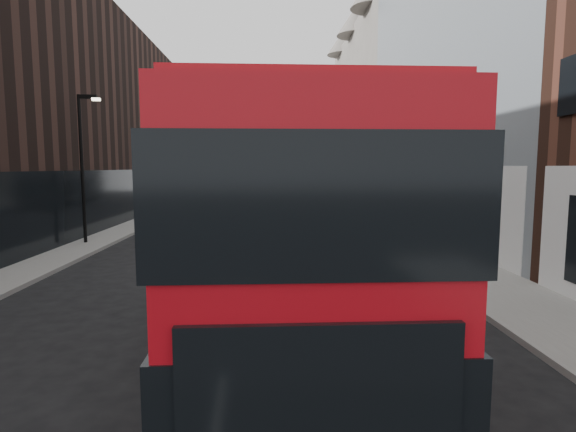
{
  "coord_description": "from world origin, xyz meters",
  "views": [
    {
      "loc": [
        0.72,
        -3.8,
        3.76
      ],
      "look_at": [
        1.14,
        7.77,
        2.5
      ],
      "focal_mm": 28.0,
      "sensor_mm": 36.0,
      "label": 1
    }
  ],
  "objects": [
    {
      "name": "car_b",
      "position": [
        1.17,
        26.0,
        0.69
      ],
      "size": [
        1.93,
        4.3,
        1.37
      ],
      "primitive_type": "imported",
      "rotation": [
        0.0,
        0.0,
        0.12
      ],
      "color": "#9A9CA2",
      "rests_on": "ground"
    },
    {
      "name": "street_lamp",
      "position": [
        -8.22,
        18.0,
        4.18
      ],
      "size": [
        1.06,
        0.22,
        7.0
      ],
      "color": "black",
      "rests_on": "sidewalk_left"
    },
    {
      "name": "building_left_mid",
      "position": [
        -11.5,
        30.0,
        7.0
      ],
      "size": [
        5.0,
        24.0,
        14.0
      ],
      "primitive_type": "cube",
      "color": "black",
      "rests_on": "ground"
    },
    {
      "name": "car_a",
      "position": [
        2.15,
        12.83,
        0.73
      ],
      "size": [
        2.1,
        4.42,
        1.46
      ],
      "primitive_type": "imported",
      "rotation": [
        0.0,
        0.0,
        0.09
      ],
      "color": "black",
      "rests_on": "ground"
    },
    {
      "name": "car_c",
      "position": [
        4.47,
        25.96,
        0.61
      ],
      "size": [
        2.24,
        4.41,
        1.23
      ],
      "primitive_type": "imported",
      "rotation": [
        0.0,
        0.0,
        -0.13
      ],
      "color": "black",
      "rests_on": "ground"
    },
    {
      "name": "sidewalk_left",
      "position": [
        -8.0,
        25.0,
        0.07
      ],
      "size": [
        2.0,
        80.0,
        0.15
      ],
      "primitive_type": "cube",
      "color": "slate",
      "rests_on": "ground"
    },
    {
      "name": "red_bus",
      "position": [
        0.98,
        4.93,
        2.51
      ],
      "size": [
        2.82,
        11.24,
        4.52
      ],
      "rotation": [
        0.0,
        0.0,
        0.02
      ],
      "color": "#AA0A13",
      "rests_on": "ground"
    },
    {
      "name": "sidewalk_right",
      "position": [
        7.5,
        25.0,
        0.07
      ],
      "size": [
        3.0,
        80.0,
        0.15
      ],
      "primitive_type": "cube",
      "color": "slate",
      "rests_on": "ground"
    },
    {
      "name": "grey_bus",
      "position": [
        1.72,
        40.84,
        2.05
      ],
      "size": [
        3.52,
        11.99,
        3.82
      ],
      "rotation": [
        0.0,
        0.0,
        0.06
      ],
      "color": "black",
      "rests_on": "ground"
    },
    {
      "name": "building_victorian",
      "position": [
        11.38,
        44.0,
        9.66
      ],
      "size": [
        6.5,
        24.0,
        21.0
      ],
      "color": "slate",
      "rests_on": "ground"
    },
    {
      "name": "building_modern_block",
      "position": [
        11.47,
        21.0,
        9.9
      ],
      "size": [
        5.03,
        22.0,
        20.0
      ],
      "color": "#9BA1A5",
      "rests_on": "ground"
    },
    {
      "name": "building_left_far",
      "position": [
        -11.5,
        52.0,
        6.5
      ],
      "size": [
        5.0,
        20.0,
        13.0
      ],
      "primitive_type": "cube",
      "color": "slate",
      "rests_on": "ground"
    }
  ]
}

